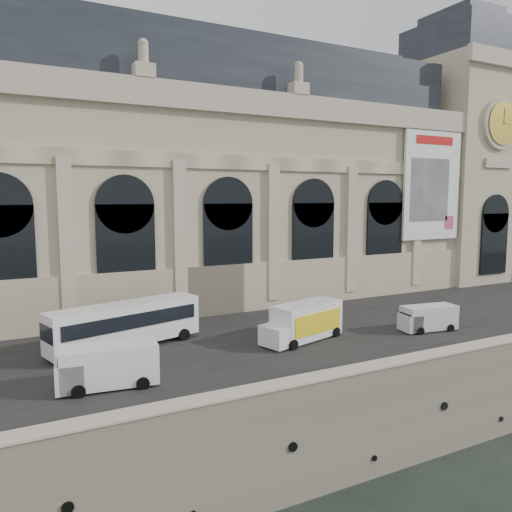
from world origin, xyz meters
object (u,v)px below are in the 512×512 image
(van_b, at_px, (103,367))
(box_truck, at_px, (303,322))
(bus_left, at_px, (126,324))
(van_c, at_px, (426,318))

(van_b, xyz_separation_m, box_truck, (16.37, 2.96, 0.18))
(van_b, distance_m, box_truck, 16.64)
(bus_left, bearing_deg, box_truck, -18.74)
(bus_left, xyz_separation_m, box_truck, (13.26, -4.50, -0.44))
(bus_left, distance_m, van_c, 25.31)
(van_b, height_order, van_c, van_b)
(van_c, height_order, box_truck, box_truck)
(bus_left, bearing_deg, van_c, -16.00)
(van_b, bearing_deg, bus_left, 67.39)
(van_c, bearing_deg, box_truck, 167.39)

